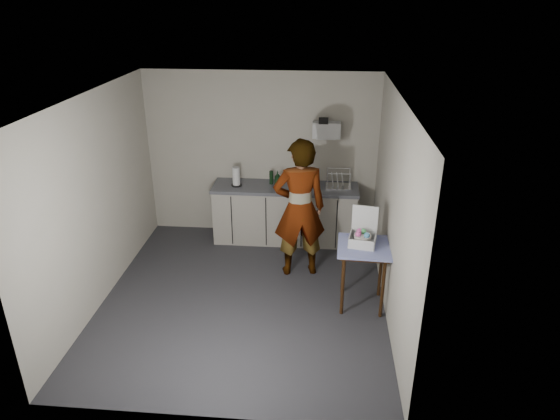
# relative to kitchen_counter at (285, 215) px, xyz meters

# --- Properties ---
(ground) EXTENTS (4.00, 4.00, 0.00)m
(ground) POSITION_rel_kitchen_counter_xyz_m (-0.40, -1.70, -0.43)
(ground) COLOR #2C2B31
(ground) RESTS_ON ground
(wall_back) EXTENTS (3.60, 0.02, 2.60)m
(wall_back) POSITION_rel_kitchen_counter_xyz_m (-0.40, 0.29, 0.87)
(wall_back) COLOR #B4AF9D
(wall_back) RESTS_ON ground
(wall_right) EXTENTS (0.02, 4.00, 2.60)m
(wall_right) POSITION_rel_kitchen_counter_xyz_m (1.39, -1.70, 0.87)
(wall_right) COLOR #B4AF9D
(wall_right) RESTS_ON ground
(wall_left) EXTENTS (0.02, 4.00, 2.60)m
(wall_left) POSITION_rel_kitchen_counter_xyz_m (-2.19, -1.70, 0.87)
(wall_left) COLOR #B4AF9D
(wall_left) RESTS_ON ground
(ceiling) EXTENTS (3.60, 4.00, 0.01)m
(ceiling) POSITION_rel_kitchen_counter_xyz_m (-0.40, -1.70, 2.17)
(ceiling) COLOR white
(ceiling) RESTS_ON wall_back
(kitchen_counter) EXTENTS (2.24, 0.62, 0.91)m
(kitchen_counter) POSITION_rel_kitchen_counter_xyz_m (0.00, 0.00, 0.00)
(kitchen_counter) COLOR black
(kitchen_counter) RESTS_ON ground
(wall_shelf) EXTENTS (0.42, 0.18, 0.37)m
(wall_shelf) POSITION_rel_kitchen_counter_xyz_m (0.60, 0.22, 1.32)
(wall_shelf) COLOR white
(wall_shelf) RESTS_ON ground
(side_table) EXTENTS (0.68, 0.68, 0.84)m
(side_table) POSITION_rel_kitchen_counter_xyz_m (1.10, -1.71, 0.30)
(side_table) COLOR #331C0B
(side_table) RESTS_ON ground
(standing_man) EXTENTS (0.80, 0.61, 1.95)m
(standing_man) POSITION_rel_kitchen_counter_xyz_m (0.27, -0.98, 0.55)
(standing_man) COLOR #B2A593
(standing_man) RESTS_ON ground
(soap_bottle) EXTENTS (0.13, 0.13, 0.28)m
(soap_bottle) POSITION_rel_kitchen_counter_xyz_m (-0.11, -0.10, 0.62)
(soap_bottle) COLOR black
(soap_bottle) RESTS_ON kitchen_counter
(soda_can) EXTENTS (0.06, 0.06, 0.12)m
(soda_can) POSITION_rel_kitchen_counter_xyz_m (-0.12, -0.04, 0.54)
(soda_can) COLOR red
(soda_can) RESTS_ON kitchen_counter
(dark_bottle) EXTENTS (0.06, 0.06, 0.21)m
(dark_bottle) POSITION_rel_kitchen_counter_xyz_m (-0.22, 0.09, 0.59)
(dark_bottle) COLOR black
(dark_bottle) RESTS_ON kitchen_counter
(paper_towel) EXTENTS (0.17, 0.17, 0.30)m
(paper_towel) POSITION_rel_kitchen_counter_xyz_m (-0.75, -0.03, 0.62)
(paper_towel) COLOR black
(paper_towel) RESTS_ON kitchen_counter
(dish_rack) EXTENTS (0.38, 0.29, 0.27)m
(dish_rack) POSITION_rel_kitchen_counter_xyz_m (0.80, 0.04, 0.54)
(dish_rack) COLOR white
(dish_rack) RESTS_ON kitchen_counter
(bakery_box) EXTENTS (0.36, 0.37, 0.44)m
(bakery_box) POSITION_rel_kitchen_counter_xyz_m (1.07, -1.66, 0.51)
(bakery_box) COLOR white
(bakery_box) RESTS_ON side_table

